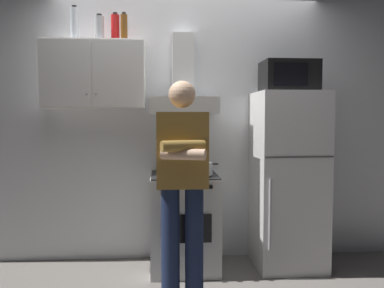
{
  "coord_description": "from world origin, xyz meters",
  "views": [
    {
      "loc": [
        -0.25,
        -3.3,
        1.37
      ],
      "look_at": [
        0.0,
        0.0,
        1.15
      ],
      "focal_mm": 37.32,
      "sensor_mm": 36.0,
      "label": 1
    }
  ],
  "objects_px": {
    "range_hood": "(183,93)",
    "bottle_canister_steel": "(99,28)",
    "bottle_beer_brown": "(124,28)",
    "bottle_vodka_clear": "(75,24)",
    "bottle_soda_red": "(115,28)",
    "upper_cabinet": "(95,75)",
    "person_standing": "(182,181)",
    "stove_oven": "(184,221)",
    "refrigerator": "(288,180)",
    "cooking_pot": "(200,168)",
    "microwave": "(289,77)"
  },
  "relations": [
    {
      "from": "range_hood",
      "to": "bottle_canister_steel",
      "type": "xyz_separation_m",
      "value": [
        -0.75,
        -0.03,
        0.56
      ]
    },
    {
      "from": "range_hood",
      "to": "bottle_beer_brown",
      "type": "bearing_deg",
      "value": -177.07
    },
    {
      "from": "range_hood",
      "to": "bottle_vodka_clear",
      "type": "xyz_separation_m",
      "value": [
        -0.96,
        -0.03,
        0.6
      ]
    },
    {
      "from": "bottle_soda_red",
      "to": "bottle_canister_steel",
      "type": "bearing_deg",
      "value": -162.94
    },
    {
      "from": "upper_cabinet",
      "to": "person_standing",
      "type": "xyz_separation_m",
      "value": [
        0.75,
        -0.73,
        -0.85
      ]
    },
    {
      "from": "range_hood",
      "to": "bottle_vodka_clear",
      "type": "bearing_deg",
      "value": -178.2
    },
    {
      "from": "bottle_soda_red",
      "to": "bottle_beer_brown",
      "type": "distance_m",
      "value": 0.09
    },
    {
      "from": "upper_cabinet",
      "to": "stove_oven",
      "type": "bearing_deg",
      "value": -8.9
    },
    {
      "from": "upper_cabinet",
      "to": "refrigerator",
      "type": "relative_size",
      "value": 0.56
    },
    {
      "from": "range_hood",
      "to": "cooking_pot",
      "type": "bearing_deg",
      "value": -62.12
    },
    {
      "from": "bottle_canister_steel",
      "to": "bottle_beer_brown",
      "type": "distance_m",
      "value": 0.22
    },
    {
      "from": "cooking_pot",
      "to": "bottle_soda_red",
      "type": "height_order",
      "value": "bottle_soda_red"
    },
    {
      "from": "cooking_pot",
      "to": "microwave",
      "type": "bearing_deg",
      "value": 9.57
    },
    {
      "from": "upper_cabinet",
      "to": "cooking_pot",
      "type": "relative_size",
      "value": 2.83
    },
    {
      "from": "cooking_pot",
      "to": "bottle_vodka_clear",
      "type": "height_order",
      "value": "bottle_vodka_clear"
    },
    {
      "from": "cooking_pot",
      "to": "bottle_soda_red",
      "type": "xyz_separation_m",
      "value": [
        -0.74,
        0.26,
        1.24
      ]
    },
    {
      "from": "cooking_pot",
      "to": "bottle_vodka_clear",
      "type": "distance_m",
      "value": 1.69
    },
    {
      "from": "stove_oven",
      "to": "cooking_pot",
      "type": "bearing_deg",
      "value": -42.49
    },
    {
      "from": "cooking_pot",
      "to": "range_hood",
      "type": "bearing_deg",
      "value": 117.88
    },
    {
      "from": "refrigerator",
      "to": "stove_oven",
      "type": "bearing_deg",
      "value": -179.96
    },
    {
      "from": "refrigerator",
      "to": "bottle_beer_brown",
      "type": "distance_m",
      "value": 2.02
    },
    {
      "from": "upper_cabinet",
      "to": "cooking_pot",
      "type": "height_order",
      "value": "upper_cabinet"
    },
    {
      "from": "bottle_vodka_clear",
      "to": "bottle_beer_brown",
      "type": "xyz_separation_m",
      "value": [
        0.43,
        0.0,
        -0.02
      ]
    },
    {
      "from": "range_hood",
      "to": "bottle_soda_red",
      "type": "bearing_deg",
      "value": 178.97
    },
    {
      "from": "microwave",
      "to": "bottle_soda_red",
      "type": "distance_m",
      "value": 1.63
    },
    {
      "from": "upper_cabinet",
      "to": "bottle_soda_red",
      "type": "distance_m",
      "value": 0.46
    },
    {
      "from": "refrigerator",
      "to": "person_standing",
      "type": "bearing_deg",
      "value": -148.77
    },
    {
      "from": "upper_cabinet",
      "to": "bottle_canister_steel",
      "type": "bearing_deg",
      "value": -28.66
    },
    {
      "from": "cooking_pot",
      "to": "bottle_beer_brown",
      "type": "height_order",
      "value": "bottle_beer_brown"
    },
    {
      "from": "refrigerator",
      "to": "cooking_pot",
      "type": "relative_size",
      "value": 5.04
    },
    {
      "from": "microwave",
      "to": "bottle_vodka_clear",
      "type": "bearing_deg",
      "value": 177.69
    },
    {
      "from": "bottle_soda_red",
      "to": "microwave",
      "type": "bearing_deg",
      "value": -4.34
    },
    {
      "from": "upper_cabinet",
      "to": "cooking_pot",
      "type": "distance_m",
      "value": 1.26
    },
    {
      "from": "bottle_beer_brown",
      "to": "bottle_vodka_clear",
      "type": "bearing_deg",
      "value": -179.59
    },
    {
      "from": "bottle_canister_steel",
      "to": "bottle_vodka_clear",
      "type": "height_order",
      "value": "bottle_vodka_clear"
    },
    {
      "from": "bottle_vodka_clear",
      "to": "bottle_beer_brown",
      "type": "distance_m",
      "value": 0.43
    },
    {
      "from": "microwave",
      "to": "bottle_beer_brown",
      "type": "distance_m",
      "value": 1.54
    },
    {
      "from": "stove_oven",
      "to": "refrigerator",
      "type": "bearing_deg",
      "value": 0.04
    },
    {
      "from": "range_hood",
      "to": "bottle_soda_red",
      "type": "height_order",
      "value": "bottle_soda_red"
    },
    {
      "from": "upper_cabinet",
      "to": "bottle_vodka_clear",
      "type": "bearing_deg",
      "value": -169.9
    },
    {
      "from": "bottle_beer_brown",
      "to": "stove_oven",
      "type": "bearing_deg",
      "value": -10.62
    },
    {
      "from": "bottle_canister_steel",
      "to": "bottle_soda_red",
      "type": "relative_size",
      "value": 0.9
    },
    {
      "from": "stove_oven",
      "to": "bottle_vodka_clear",
      "type": "xyz_separation_m",
      "value": [
        -0.96,
        0.1,
        1.76
      ]
    },
    {
      "from": "upper_cabinet",
      "to": "refrigerator",
      "type": "height_order",
      "value": "upper_cabinet"
    },
    {
      "from": "microwave",
      "to": "bottle_beer_brown",
      "type": "bearing_deg",
      "value": 176.89
    },
    {
      "from": "upper_cabinet",
      "to": "bottle_canister_steel",
      "type": "xyz_separation_m",
      "value": [
        0.05,
        -0.03,
        0.41
      ]
    },
    {
      "from": "stove_oven",
      "to": "person_standing",
      "type": "relative_size",
      "value": 0.53
    },
    {
      "from": "upper_cabinet",
      "to": "range_hood",
      "type": "bearing_deg",
      "value": 0.09
    },
    {
      "from": "person_standing",
      "to": "stove_oven",
      "type": "bearing_deg",
      "value": 85.28
    },
    {
      "from": "stove_oven",
      "to": "microwave",
      "type": "height_order",
      "value": "microwave"
    }
  ]
}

